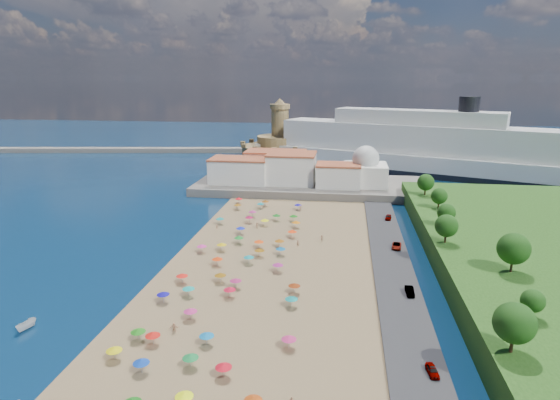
# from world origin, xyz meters

# --- Properties ---
(ground) EXTENTS (700.00, 700.00, 0.00)m
(ground) POSITION_xyz_m (0.00, 0.00, 0.00)
(ground) COLOR #071938
(ground) RESTS_ON ground
(terrace) EXTENTS (90.00, 36.00, 3.00)m
(terrace) POSITION_xyz_m (10.00, 73.00, 1.50)
(terrace) COLOR #59544C
(terrace) RESTS_ON ground
(jetty) EXTENTS (18.00, 70.00, 2.40)m
(jetty) POSITION_xyz_m (-12.00, 108.00, 1.20)
(jetty) COLOR #59544C
(jetty) RESTS_ON ground
(breakwater) EXTENTS (199.03, 34.77, 2.60)m
(breakwater) POSITION_xyz_m (-110.00, 153.00, 1.30)
(breakwater) COLOR #59544C
(breakwater) RESTS_ON ground
(waterfront_buildings) EXTENTS (57.00, 29.00, 11.00)m
(waterfront_buildings) POSITION_xyz_m (-3.05, 73.64, 7.88)
(waterfront_buildings) COLOR silver
(waterfront_buildings) RESTS_ON terrace
(domed_building) EXTENTS (16.00, 16.00, 15.00)m
(domed_building) POSITION_xyz_m (30.00, 71.00, 8.97)
(domed_building) COLOR silver
(domed_building) RESTS_ON terrace
(fortress) EXTENTS (40.00, 40.00, 32.40)m
(fortress) POSITION_xyz_m (-12.00, 138.00, 6.68)
(fortress) COLOR olive
(fortress) RESTS_ON ground
(cruise_ship) EXTENTS (157.38, 79.72, 34.89)m
(cruise_ship) POSITION_xyz_m (54.05, 113.58, 10.33)
(cruise_ship) COLOR black
(cruise_ship) RESTS_ON ground
(beach_parasols) EXTENTS (30.77, 114.26, 2.20)m
(beach_parasols) POSITION_xyz_m (-1.09, -10.95, 2.15)
(beach_parasols) COLOR gray
(beach_parasols) RESTS_ON beach
(beachgoers) EXTENTS (36.27, 101.76, 1.86)m
(beachgoers) POSITION_xyz_m (0.79, 3.83, 1.13)
(beachgoers) COLOR tan
(beachgoers) RESTS_ON beach
(parked_cars) EXTENTS (2.86, 81.66, 1.43)m
(parked_cars) POSITION_xyz_m (36.00, 1.47, 1.38)
(parked_cars) COLOR gray
(parked_cars) RESTS_ON promenade
(hillside_trees) EXTENTS (15.04, 111.78, 7.83)m
(hillside_trees) POSITION_xyz_m (49.19, -10.19, 10.12)
(hillside_trees) COLOR #382314
(hillside_trees) RESTS_ON hillside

